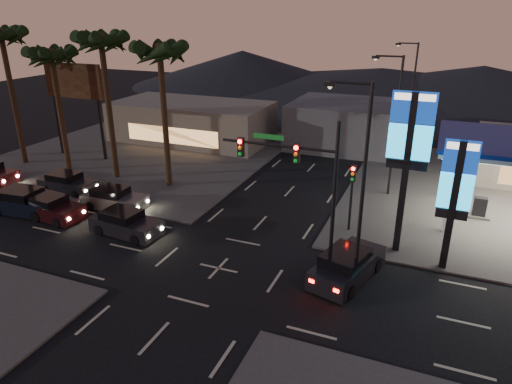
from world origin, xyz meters
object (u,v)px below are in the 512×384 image
at_px(car_lane_b_mid, 68,183).
at_px(suv_station, 347,265).
at_px(car_lane_a_rear, 25,202).
at_px(car_lane_b_front, 114,199).
at_px(car_lane_a_mid, 51,208).
at_px(car_lane_a_front, 125,223).
at_px(traffic_signal_mast, 301,173).
at_px(pylon_sign_tall, 409,142).
at_px(pylon_sign_short, 456,187).

relative_size(car_lane_b_mid, suv_station, 0.87).
distance_m(car_lane_a_rear, car_lane_b_mid, 4.07).
bearing_deg(car_lane_b_front, car_lane_a_mid, -135.41).
xyz_separation_m(car_lane_a_front, car_lane_b_front, (-3.15, 2.92, -0.01)).
xyz_separation_m(traffic_signal_mast, car_lane_a_rear, (-19.04, -0.45, -4.45)).
bearing_deg(car_lane_a_front, car_lane_a_rear, 179.75).
bearing_deg(suv_station, car_lane_b_front, 170.39).
relative_size(car_lane_a_front, car_lane_a_rear, 0.89).
relative_size(pylon_sign_tall, car_lane_a_front, 1.92).
xyz_separation_m(pylon_sign_short, car_lane_b_front, (-21.20, -0.08, -3.97)).
height_order(traffic_signal_mast, car_lane_b_mid, traffic_signal_mast).
height_order(pylon_sign_short, car_lane_a_mid, pylon_sign_short).
distance_m(car_lane_a_rear, suv_station, 21.76).
xyz_separation_m(pylon_sign_short, traffic_signal_mast, (-7.24, -2.51, 0.57)).
bearing_deg(car_lane_a_rear, car_lane_a_mid, 1.16).
relative_size(car_lane_a_front, car_lane_b_mid, 1.03).
bearing_deg(traffic_signal_mast, suv_station, -8.30).
bearing_deg(car_lane_a_mid, pylon_sign_short, 6.91).
xyz_separation_m(car_lane_a_mid, car_lane_b_mid, (-2.34, 4.02, -0.02)).
height_order(traffic_signal_mast, car_lane_a_mid, traffic_signal_mast).
bearing_deg(car_lane_b_front, pylon_sign_short, 0.23).
bearing_deg(suv_station, car_lane_a_mid, -179.97).
distance_m(traffic_signal_mast, suv_station, 5.25).
bearing_deg(car_lane_b_front, pylon_sign_tall, 3.32).
bearing_deg(car_lane_b_mid, pylon_sign_tall, -0.24).
xyz_separation_m(car_lane_b_mid, suv_station, (21.90, -4.01, 0.07)).
bearing_deg(car_lane_a_front, pylon_sign_tall, 14.43).
height_order(car_lane_a_rear, car_lane_b_front, car_lane_a_rear).
relative_size(traffic_signal_mast, car_lane_b_mid, 1.77).
relative_size(pylon_sign_tall, pylon_sign_short, 1.29).
xyz_separation_m(pylon_sign_tall, car_lane_b_front, (-18.70, -1.08, -5.71)).
bearing_deg(car_lane_a_mid, car_lane_b_front, 44.59).
relative_size(traffic_signal_mast, car_lane_a_mid, 1.69).
relative_size(car_lane_a_mid, suv_station, 0.91).
bearing_deg(suv_station, car_lane_a_rear, -179.85).
bearing_deg(car_lane_b_front, suv_station, -9.61).
bearing_deg(pylon_sign_short, traffic_signal_mast, -160.87).
bearing_deg(suv_station, pylon_sign_tall, 62.65).
height_order(car_lane_a_mid, suv_station, suv_station).
xyz_separation_m(car_lane_a_front, suv_station, (13.53, 0.09, 0.06)).
distance_m(pylon_sign_short, car_lane_a_mid, 24.58).
height_order(pylon_sign_tall, car_lane_a_rear, pylon_sign_tall).
xyz_separation_m(car_lane_a_mid, car_lane_a_rear, (-2.20, -0.04, 0.08)).
bearing_deg(car_lane_a_rear, car_lane_b_front, 29.56).
relative_size(traffic_signal_mast, car_lane_a_front, 1.71).
height_order(car_lane_b_front, suv_station, suv_station).
xyz_separation_m(pylon_sign_tall, car_lane_a_rear, (-23.78, -3.96, -5.62)).
bearing_deg(car_lane_a_mid, traffic_signal_mast, 1.39).
xyz_separation_m(traffic_signal_mast, car_lane_a_front, (-10.81, -0.49, -4.54)).
relative_size(car_lane_a_mid, car_lane_b_mid, 1.04).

